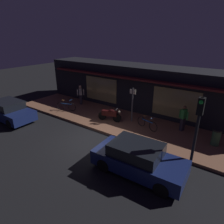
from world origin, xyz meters
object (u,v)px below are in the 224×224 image
Objects in this scene: person_photographer at (81,94)px; trash_bin at (216,137)px; bicycle_parked at (66,106)px; person_bystander at (183,118)px; bicycle_extra at (147,124)px; parked_car_near at (9,111)px; motorcycle at (110,114)px; traffic_light_pole at (198,124)px; sign_post at (132,103)px; parked_car_far at (138,159)px.

trash_bin is (10.77, -0.70, -0.41)m from person_photographer.
bicycle_parked is 10.73m from trash_bin.
bicycle_extra is at bearing -151.21° from person_bystander.
parked_car_near is at bearing -160.76° from trash_bin.
parked_car_near reaches higher than motorcycle.
traffic_light_pole is at bearing -21.59° from motorcycle.
person_bystander is 4.36m from traffic_light_pole.
traffic_light_pole is (4.78, -3.24, 0.97)m from sign_post.
trash_bin is 0.22× the size of parked_car_far.
bicycle_parked is at bearing 158.55° from parked_car_far.
trash_bin is 3.69m from traffic_light_pole.
motorcycle is 1.00× the size of person_bystander.
trash_bin is at bearing -19.05° from person_bystander.
motorcycle is 0.70× the size of sign_post.
person_bystander is 3.40m from sign_post.
person_bystander is at bearing 84.36° from parked_car_far.
motorcycle is 1.04× the size of bicycle_extra.
motorcycle is 6.64m from trash_bin.
sign_post reaches higher than person_photographer.
person_bystander is (8.75, -0.00, 0.00)m from person_photographer.
motorcycle is 0.41× the size of parked_car_near.
sign_post is (5.35, 1.20, 1.00)m from bicycle_parked.
person_photographer is at bearing 93.10° from bicycle_parked.
parked_car_far reaches higher than trash_bin.
person_photographer is (-0.10, 1.81, 0.52)m from bicycle_parked.
motorcycle reaches higher than bicycle_extra.
person_bystander is at bearing 25.51° from parked_car_near.
parked_car_near is at bearing -149.29° from motorcycle.
traffic_light_pole is at bearing -34.12° from sign_post.
bicycle_extra is at bearing -174.76° from trash_bin.
parked_car_far is at bearing -120.20° from trash_bin.
parked_car_far is (8.16, -3.21, 0.20)m from bicycle_parked.
motorcycle is 1.75m from sign_post.
motorcycle is 4.43m from person_photographer.
bicycle_extra is 1.73× the size of trash_bin.
parked_car_near is at bearing -173.73° from traffic_light_pole.
sign_post is at bearing 122.57° from parked_car_far.
person_photographer is 10.80m from trash_bin.
traffic_light_pole reaches higher than person_photographer.
bicycle_extra is 1.77m from sign_post.
traffic_light_pole reaches higher than bicycle_parked.
bicycle_parked is 0.38× the size of parked_car_near.
parked_car_near is (-8.98, -4.15, 0.20)m from bicycle_extra.
trash_bin reaches higher than bicycle_extra.
sign_post reaches higher than trash_bin.
parked_car_near is at bearing -148.82° from sign_post.
bicycle_parked is at bearing -86.90° from person_photographer.
person_photographer is at bearing 67.55° from parked_car_near.
bicycle_parked is 0.94× the size of person_photographer.
bicycle_parked is (-4.08, -0.35, -0.14)m from motorcycle.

